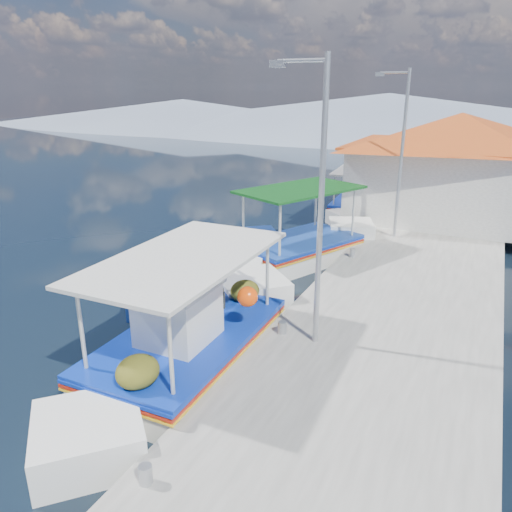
% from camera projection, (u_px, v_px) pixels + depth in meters
% --- Properties ---
extents(ground, '(160.00, 160.00, 0.00)m').
position_uv_depth(ground, '(96.00, 356.00, 11.31)').
color(ground, black).
rests_on(ground, ground).
extents(quay, '(5.00, 44.00, 0.50)m').
position_uv_depth(quay, '(405.00, 296.00, 13.90)').
color(quay, '#AEAAA2').
rests_on(quay, ground).
extents(bollards, '(0.20, 17.20, 0.30)m').
position_uv_depth(bollards, '(327.00, 280.00, 13.99)').
color(bollards, '#A5A8AD').
rests_on(bollards, quay).
extents(main_caique, '(2.68, 8.77, 2.89)m').
position_uv_depth(main_caique, '(191.00, 342.00, 10.79)').
color(main_caique, white).
rests_on(main_caique, ground).
extents(caique_green_canopy, '(4.34, 7.14, 2.92)m').
position_uv_depth(caique_green_canopy, '(299.00, 249.00, 17.36)').
color(caique_green_canopy, white).
rests_on(caique_green_canopy, ground).
extents(caique_blue_hull, '(2.73, 7.18, 1.29)m').
position_uv_depth(caique_blue_hull, '(212.00, 269.00, 15.67)').
color(caique_blue_hull, '#183C94').
rests_on(caique_blue_hull, ground).
extents(caique_far, '(2.31, 6.71, 2.36)m').
position_uv_depth(caique_far, '(356.00, 204.00, 24.09)').
color(caique_far, white).
rests_on(caique_far, ground).
extents(harbor_building, '(10.49, 10.49, 4.40)m').
position_uv_depth(harbor_building, '(456.00, 165.00, 20.60)').
color(harbor_building, white).
rests_on(harbor_building, quay).
extents(lamp_post_near, '(1.21, 0.14, 6.00)m').
position_uv_depth(lamp_post_near, '(317.00, 193.00, 9.89)').
color(lamp_post_near, '#A5A8AD').
rests_on(lamp_post_near, quay).
extents(lamp_post_far, '(1.21, 0.14, 6.00)m').
position_uv_depth(lamp_post_far, '(400.00, 147.00, 17.55)').
color(lamp_post_far, '#A5A8AD').
rests_on(lamp_post_far, quay).
extents(mountain_ridge, '(171.40, 96.00, 5.50)m').
position_uv_depth(mountain_ridge, '(490.00, 123.00, 55.58)').
color(mountain_ridge, gray).
rests_on(mountain_ridge, ground).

